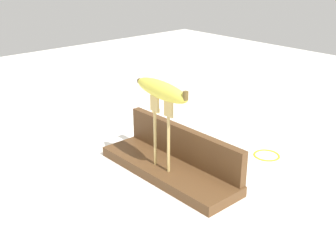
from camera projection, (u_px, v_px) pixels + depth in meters
name	position (u px, v px, depth m)	size (l,w,h in m)	color
ground_plane	(168.00, 174.00, 1.00)	(3.00, 3.00, 0.00)	white
wooden_board	(168.00, 170.00, 1.00)	(0.38, 0.12, 0.02)	brown
board_backstop	(183.00, 143.00, 1.01)	(0.37, 0.02, 0.08)	brown
fork_stand_center	(162.00, 127.00, 0.94)	(0.07, 0.01, 0.17)	tan
banana_raised_center	(161.00, 90.00, 0.91)	(0.18, 0.06, 0.04)	#DBD147
fork_fallen_near	(157.00, 106.00, 1.45)	(0.15, 0.14, 0.01)	tan
wire_coil	(267.00, 155.00, 1.10)	(0.07, 0.07, 0.01)	gold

